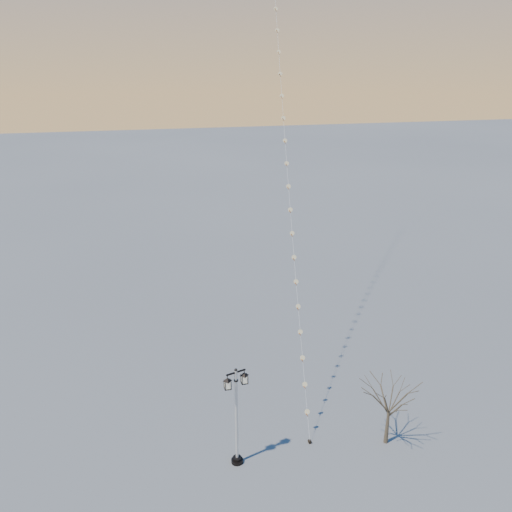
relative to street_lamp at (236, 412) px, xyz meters
name	(u,v)px	position (x,y,z in m)	size (l,w,h in m)	color
ground	(295,453)	(3.13, -0.09, -3.10)	(300.00, 300.00, 0.00)	slate
street_lamp	(236,412)	(0.00, 0.00, 0.00)	(1.38, 0.76, 5.60)	black
bare_tree	(390,402)	(8.18, -0.48, -0.48)	(2.27, 2.27, 3.77)	#4B3E2C
kite_train	(281,56)	(6.42, 14.46, 16.81)	(5.16, 28.56, 40.03)	black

